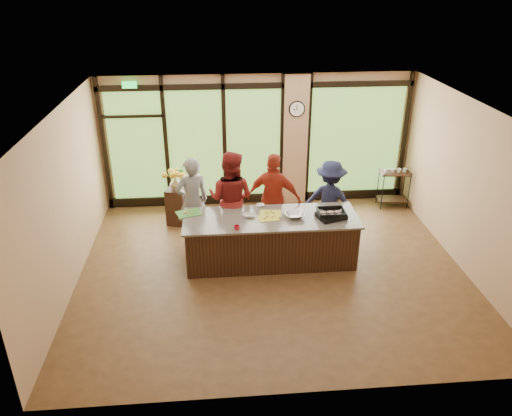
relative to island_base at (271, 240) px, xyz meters
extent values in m
plane|color=#4E331B|center=(0.00, -0.30, -0.44)|extent=(7.00, 7.00, 0.00)
plane|color=silver|center=(0.00, -0.30, 2.56)|extent=(7.00, 7.00, 0.00)
plane|color=tan|center=(0.00, 2.70, 1.06)|extent=(7.00, 0.00, 7.00)
plane|color=tan|center=(-3.50, -0.30, 1.06)|extent=(0.00, 6.00, 6.00)
plane|color=tan|center=(3.50, -0.30, 1.06)|extent=(0.00, 6.00, 6.00)
cube|color=tan|center=(0.85, 2.64, 1.06)|extent=(0.55, 0.12, 3.00)
cube|color=black|center=(0.00, 2.65, 2.31)|extent=(6.90, 0.08, 0.12)
cube|color=black|center=(0.00, 2.65, -0.32)|extent=(6.90, 0.08, 0.20)
cube|color=#19D83F|center=(-2.70, 2.60, 2.39)|extent=(0.30, 0.04, 0.14)
cube|color=#2F6423|center=(-2.70, 2.67, 1.01)|extent=(1.20, 0.02, 2.50)
cube|color=#2F6423|center=(-1.40, 2.67, 1.01)|extent=(1.20, 0.02, 2.50)
cube|color=#2F6423|center=(-0.10, 2.67, 1.01)|extent=(1.20, 0.02, 2.50)
cube|color=#2F6423|center=(2.25, 2.67, 1.01)|extent=(2.10, 0.02, 2.50)
cube|color=black|center=(-3.40, 2.65, 1.06)|extent=(0.08, 0.08, 3.00)
cube|color=black|center=(-2.05, 2.65, 1.06)|extent=(0.08, 0.08, 3.00)
cube|color=black|center=(-0.75, 2.65, 1.06)|extent=(0.08, 0.08, 3.00)
cube|color=black|center=(0.55, 2.65, 1.06)|extent=(0.08, 0.08, 3.00)
cube|color=black|center=(1.15, 2.65, 1.06)|extent=(0.08, 0.08, 3.00)
cube|color=black|center=(3.40, 2.65, 1.06)|extent=(0.08, 0.08, 3.00)
cube|color=#311D10|center=(0.00, 0.00, 0.00)|extent=(3.10, 1.00, 0.88)
cube|color=slate|center=(0.00, 0.00, 0.46)|extent=(3.20, 1.10, 0.04)
cylinder|color=black|center=(0.85, 2.57, 1.81)|extent=(0.36, 0.04, 0.36)
cylinder|color=white|center=(0.85, 2.55, 1.81)|extent=(0.31, 0.01, 0.31)
cube|color=black|center=(0.85, 2.55, 1.86)|extent=(0.01, 0.00, 0.11)
cube|color=black|center=(0.80, 2.55, 1.81)|extent=(0.09, 0.00, 0.01)
imported|color=slate|center=(-1.45, 0.83, 0.47)|extent=(0.77, 0.63, 1.83)
imported|color=maroon|center=(-0.70, 0.77, 0.53)|extent=(1.16, 1.05, 1.94)
imported|color=maroon|center=(0.15, 0.80, 0.49)|extent=(1.17, 0.81, 1.85)
imported|color=#191C37|center=(1.29, 0.85, 0.39)|extent=(1.23, 1.00, 1.65)
cube|color=black|center=(1.09, -0.11, 0.52)|extent=(0.58, 0.51, 0.09)
imported|color=silver|center=(0.44, -0.03, 0.52)|extent=(0.38, 0.38, 0.09)
cube|color=#408731|center=(-1.50, 0.29, 0.49)|extent=(0.52, 0.46, 0.01)
cube|color=gold|center=(-0.05, -0.03, 0.49)|extent=(0.41, 0.33, 0.01)
cube|color=gold|center=(0.01, 0.14, 0.49)|extent=(0.43, 0.34, 0.01)
imported|color=white|center=(-0.42, 0.06, 0.51)|extent=(0.20, 0.20, 0.05)
imported|color=white|center=(-0.36, 0.05, 0.50)|extent=(0.15, 0.15, 0.04)
imported|color=white|center=(-0.14, 0.49, 0.50)|extent=(0.16, 0.16, 0.04)
imported|color=#B21124|center=(-0.64, -0.41, 0.52)|extent=(0.10, 0.10, 0.08)
cube|color=#311D10|center=(-1.82, 1.73, -0.04)|extent=(0.50, 0.50, 0.80)
imported|color=olive|center=(-1.82, 1.73, 0.49)|extent=(0.31, 0.31, 0.26)
cube|color=#311D10|center=(3.10, 2.17, -0.27)|extent=(0.71, 0.45, 0.03)
cube|color=#311D10|center=(3.10, 2.17, 0.38)|extent=(0.71, 0.45, 0.03)
cylinder|color=black|center=(2.79, 2.00, 0.00)|extent=(0.02, 0.02, 0.87)
cylinder|color=black|center=(3.41, 2.00, 0.00)|extent=(0.02, 0.02, 0.87)
cylinder|color=black|center=(2.79, 2.35, 0.00)|extent=(0.02, 0.02, 0.87)
cylinder|color=black|center=(3.41, 2.35, 0.00)|extent=(0.02, 0.02, 0.87)
imported|color=silver|center=(2.89, 2.17, 0.44)|extent=(0.11, 0.11, 0.09)
imported|color=silver|center=(3.03, 2.17, 0.44)|extent=(0.11, 0.11, 0.09)
imported|color=silver|center=(3.18, 2.17, 0.44)|extent=(0.11, 0.11, 0.09)
imported|color=silver|center=(3.31, 2.17, 0.44)|extent=(0.11, 0.11, 0.09)
camera|label=1|loc=(-0.98, -8.07, 4.58)|focal=35.00mm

